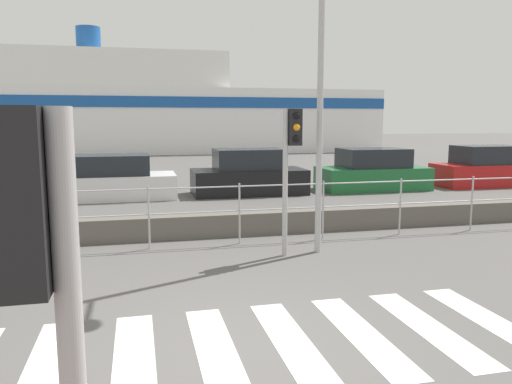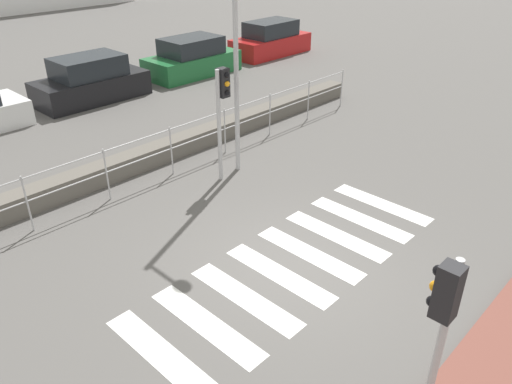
{
  "view_description": "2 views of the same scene",
  "coord_description": "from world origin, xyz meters",
  "px_view_note": "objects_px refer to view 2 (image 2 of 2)",
  "views": [
    {
      "loc": [
        -1.12,
        -5.31,
        2.59
      ],
      "look_at": [
        0.63,
        2.0,
        1.5
      ],
      "focal_mm": 35.0,
      "sensor_mm": 36.0,
      "label": 1
    },
    {
      "loc": [
        -5.97,
        -4.79,
        5.79
      ],
      "look_at": [
        0.1,
        1.0,
        1.2
      ],
      "focal_mm": 35.0,
      "sensor_mm": 36.0,
      "label": 2
    }
  ],
  "objects_px": {
    "traffic_light_near": "(443,314)",
    "streetlamp": "(241,0)",
    "parked_car_green": "(192,59)",
    "parked_car_black": "(91,82)",
    "traffic_light_far": "(222,100)",
    "parked_car_red": "(271,40)"
  },
  "relations": [
    {
      "from": "traffic_light_near",
      "to": "parked_car_black",
      "type": "xyz_separation_m",
      "value": [
        4.17,
        15.07,
        -1.26
      ]
    },
    {
      "from": "traffic_light_far",
      "to": "streetlamp",
      "type": "relative_size",
      "value": 0.4
    },
    {
      "from": "traffic_light_near",
      "to": "parked_car_red",
      "type": "relative_size",
      "value": 0.64
    },
    {
      "from": "traffic_light_near",
      "to": "traffic_light_far",
      "type": "bearing_deg",
      "value": 65.61
    },
    {
      "from": "parked_car_black",
      "to": "parked_car_red",
      "type": "xyz_separation_m",
      "value": [
        9.66,
        0.0,
        0.0
      ]
    },
    {
      "from": "parked_car_black",
      "to": "streetlamp",
      "type": "bearing_deg",
      "value": -92.67
    },
    {
      "from": "streetlamp",
      "to": "traffic_light_near",
      "type": "bearing_deg",
      "value": -118.65
    },
    {
      "from": "traffic_light_far",
      "to": "streetlamp",
      "type": "bearing_deg",
      "value": -7.67
    },
    {
      "from": "traffic_light_near",
      "to": "parked_car_black",
      "type": "height_order",
      "value": "traffic_light_near"
    },
    {
      "from": "traffic_light_near",
      "to": "streetlamp",
      "type": "bearing_deg",
      "value": 61.35
    },
    {
      "from": "streetlamp",
      "to": "parked_car_black",
      "type": "bearing_deg",
      "value": 87.33
    },
    {
      "from": "streetlamp",
      "to": "parked_car_green",
      "type": "relative_size",
      "value": 1.73
    },
    {
      "from": "traffic_light_near",
      "to": "streetlamp",
      "type": "xyz_separation_m",
      "value": [
        3.79,
        6.94,
        2.29
      ]
    },
    {
      "from": "parked_car_black",
      "to": "parked_car_red",
      "type": "height_order",
      "value": "parked_car_red"
    },
    {
      "from": "traffic_light_near",
      "to": "traffic_light_far",
      "type": "relative_size",
      "value": 0.94
    },
    {
      "from": "traffic_light_far",
      "to": "parked_car_green",
      "type": "height_order",
      "value": "traffic_light_far"
    },
    {
      "from": "traffic_light_near",
      "to": "parked_car_black",
      "type": "distance_m",
      "value": 15.69
    },
    {
      "from": "streetlamp",
      "to": "parked_car_red",
      "type": "xyz_separation_m",
      "value": [
        10.04,
        8.13,
        -3.55
      ]
    },
    {
      "from": "parked_car_red",
      "to": "parked_car_black",
      "type": "bearing_deg",
      "value": 180.0
    },
    {
      "from": "parked_car_green",
      "to": "parked_car_red",
      "type": "relative_size",
      "value": 0.97
    },
    {
      "from": "parked_car_red",
      "to": "parked_car_green",
      "type": "bearing_deg",
      "value": 180.0
    },
    {
      "from": "parked_car_black",
      "to": "parked_car_green",
      "type": "height_order",
      "value": "parked_car_black"
    }
  ]
}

